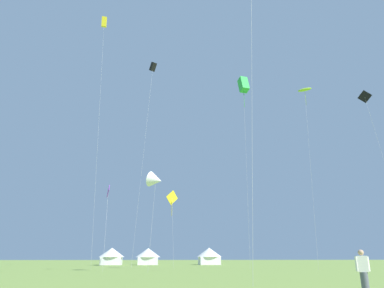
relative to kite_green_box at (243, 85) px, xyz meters
name	(u,v)px	position (x,y,z in m)	size (l,w,h in m)	color
kite_green_box	(243,85)	(0.00, 0.00, 0.00)	(1.60, 2.63, 29.04)	green
kite_yellow_diamond	(172,199)	(-11.12, -0.50, -18.47)	(1.70, 1.91, 10.37)	yellow
kite_lime_parafoil	(305,91)	(8.23, -3.98, -2.51)	(2.88, 3.24, 25.62)	#99DB2D
kite_yellow_box	(104,23)	(-22.33, -1.39, 8.85)	(1.80, 2.17, 37.54)	yellow
kite_purple_diamond	(108,193)	(-19.06, -7.06, -18.90)	(0.53, 3.26, 9.71)	purple
kite_black_diamond	(366,101)	(14.08, -9.29, -6.34)	(2.40, 2.23, 22.85)	black
kite_black_box	(153,68)	(-14.54, 4.20, 4.63)	(2.60, 2.74, 33.28)	black
kite_white_delta	(156,180)	(-13.51, -11.24, -18.14)	(2.34, 2.30, 10.51)	white
person_spectator	(364,274)	(-5.53, -35.89, -26.81)	(0.57, 0.34, 1.73)	#565B66
festival_tent_center	(112,255)	(-21.48, 24.11, -25.88)	(4.95, 4.95, 3.22)	white
festival_tent_left	(148,256)	(-14.40, 24.11, -25.91)	(4.86, 4.86, 3.16)	white
festival_tent_right	(209,255)	(-2.17, 24.11, -25.85)	(5.03, 5.03, 3.27)	white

